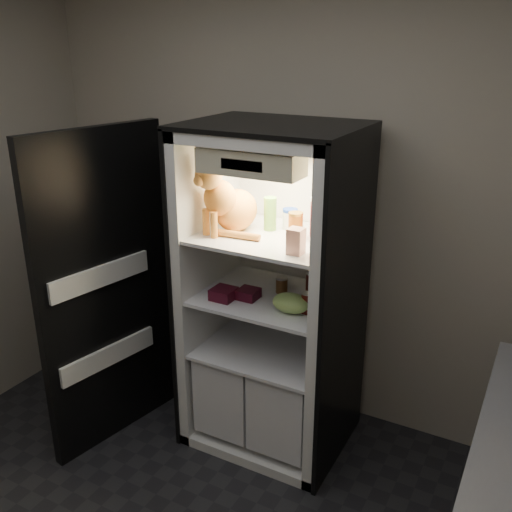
{
  "coord_description": "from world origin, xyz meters",
  "views": [
    {
      "loc": [
        1.3,
        -1.25,
        2.26
      ],
      "look_at": [
        -0.08,
        1.32,
        1.16
      ],
      "focal_mm": 40.0,
      "sensor_mm": 36.0,
      "label": 1
    }
  ],
  "objects_px": {
    "refrigerator": "(274,314)",
    "grape_bag": "(291,303)",
    "soda_can_b": "(319,296)",
    "condiment_jar": "(282,285)",
    "berry_box_left": "(224,294)",
    "cream_carton": "(296,241)",
    "soda_can_c": "(307,303)",
    "soda_can_a": "(312,284)",
    "parmesan_shaker": "(270,214)",
    "pepper_jar": "(322,217)",
    "salsa_jar": "(296,225)",
    "mayo_tub": "(290,219)",
    "berry_box_right": "(248,294)",
    "tabby_cat": "(228,203)"
  },
  "relations": [
    {
      "from": "refrigerator",
      "to": "grape_bag",
      "type": "distance_m",
      "value": 0.34
    },
    {
      "from": "soda_can_b",
      "to": "condiment_jar",
      "type": "relative_size",
      "value": 1.36
    },
    {
      "from": "grape_bag",
      "to": "berry_box_left",
      "type": "height_order",
      "value": "grape_bag"
    },
    {
      "from": "cream_carton",
      "to": "grape_bag",
      "type": "relative_size",
      "value": 0.64
    },
    {
      "from": "refrigerator",
      "to": "soda_can_c",
      "type": "xyz_separation_m",
      "value": [
        0.27,
        -0.17,
        0.2
      ]
    },
    {
      "from": "refrigerator",
      "to": "soda_can_b",
      "type": "relative_size",
      "value": 15.2
    },
    {
      "from": "soda_can_a",
      "to": "grape_bag",
      "type": "xyz_separation_m",
      "value": [
        -0.02,
        -0.24,
        -0.02
      ]
    },
    {
      "from": "soda_can_b",
      "to": "condiment_jar",
      "type": "bearing_deg",
      "value": 163.25
    },
    {
      "from": "parmesan_shaker",
      "to": "pepper_jar",
      "type": "relative_size",
      "value": 0.87
    },
    {
      "from": "salsa_jar",
      "to": "grape_bag",
      "type": "bearing_deg",
      "value": -70.61
    },
    {
      "from": "soda_can_a",
      "to": "soda_can_b",
      "type": "bearing_deg",
      "value": -52.51
    },
    {
      "from": "mayo_tub",
      "to": "salsa_jar",
      "type": "xyz_separation_m",
      "value": [
        0.09,
        -0.12,
        0.01
      ]
    },
    {
      "from": "soda_can_a",
      "to": "grape_bag",
      "type": "distance_m",
      "value": 0.24
    },
    {
      "from": "berry_box_right",
      "to": "soda_can_c",
      "type": "bearing_deg",
      "value": -1.41
    },
    {
      "from": "cream_carton",
      "to": "grape_bag",
      "type": "bearing_deg",
      "value": 128.69
    },
    {
      "from": "condiment_jar",
      "to": "grape_bag",
      "type": "relative_size",
      "value": 0.46
    },
    {
      "from": "cream_carton",
      "to": "berry_box_left",
      "type": "distance_m",
      "value": 0.58
    },
    {
      "from": "tabby_cat",
      "to": "soda_can_a",
      "type": "bearing_deg",
      "value": 39.4
    },
    {
      "from": "parmesan_shaker",
      "to": "cream_carton",
      "type": "relative_size",
      "value": 1.43
    },
    {
      "from": "condiment_jar",
      "to": "berry_box_left",
      "type": "distance_m",
      "value": 0.33
    },
    {
      "from": "parmesan_shaker",
      "to": "berry_box_right",
      "type": "height_order",
      "value": "parmesan_shaker"
    },
    {
      "from": "soda_can_c",
      "to": "refrigerator",
      "type": "bearing_deg",
      "value": 148.29
    },
    {
      "from": "salsa_jar",
      "to": "berry_box_right",
      "type": "xyz_separation_m",
      "value": [
        -0.22,
        -0.12,
        -0.39
      ]
    },
    {
      "from": "soda_can_b",
      "to": "berry_box_right",
      "type": "distance_m",
      "value": 0.39
    },
    {
      "from": "pepper_jar",
      "to": "berry_box_left",
      "type": "relative_size",
      "value": 1.7
    },
    {
      "from": "mayo_tub",
      "to": "soda_can_c",
      "type": "bearing_deg",
      "value": -48.47
    },
    {
      "from": "pepper_jar",
      "to": "berry_box_right",
      "type": "height_order",
      "value": "pepper_jar"
    },
    {
      "from": "soda_can_b",
      "to": "grape_bag",
      "type": "xyz_separation_m",
      "value": [
        -0.11,
        -0.12,
        -0.01
      ]
    },
    {
      "from": "refrigerator",
      "to": "pepper_jar",
      "type": "height_order",
      "value": "refrigerator"
    },
    {
      "from": "berry_box_left",
      "to": "berry_box_right",
      "type": "xyz_separation_m",
      "value": [
        0.12,
        0.07,
        -0.0
      ]
    },
    {
      "from": "mayo_tub",
      "to": "berry_box_right",
      "type": "xyz_separation_m",
      "value": [
        -0.13,
        -0.24,
        -0.38
      ]
    },
    {
      "from": "mayo_tub",
      "to": "soda_can_b",
      "type": "relative_size",
      "value": 0.93
    },
    {
      "from": "pepper_jar",
      "to": "condiment_jar",
      "type": "xyz_separation_m",
      "value": [
        -0.2,
        -0.05,
        -0.41
      ]
    },
    {
      "from": "refrigerator",
      "to": "tabby_cat",
      "type": "xyz_separation_m",
      "value": [
        -0.23,
        -0.11,
        0.66
      ]
    },
    {
      "from": "mayo_tub",
      "to": "cream_carton",
      "type": "relative_size",
      "value": 0.9
    },
    {
      "from": "cream_carton",
      "to": "soda_can_b",
      "type": "height_order",
      "value": "cream_carton"
    },
    {
      "from": "parmesan_shaker",
      "to": "cream_carton",
      "type": "xyz_separation_m",
      "value": [
        0.28,
        -0.27,
        -0.03
      ]
    },
    {
      "from": "refrigerator",
      "to": "berry_box_left",
      "type": "relative_size",
      "value": 15.29
    },
    {
      "from": "parmesan_shaker",
      "to": "soda_can_a",
      "type": "bearing_deg",
      "value": 5.38
    },
    {
      "from": "salsa_jar",
      "to": "refrigerator",
      "type": "bearing_deg",
      "value": 165.72
    },
    {
      "from": "condiment_jar",
      "to": "parmesan_shaker",
      "type": "bearing_deg",
      "value": 168.25
    },
    {
      "from": "parmesan_shaker",
      "to": "cream_carton",
      "type": "height_order",
      "value": "parmesan_shaker"
    },
    {
      "from": "pepper_jar",
      "to": "condiment_jar",
      "type": "height_order",
      "value": "pepper_jar"
    },
    {
      "from": "cream_carton",
      "to": "berry_box_left",
      "type": "height_order",
      "value": "cream_carton"
    },
    {
      "from": "cream_carton",
      "to": "berry_box_left",
      "type": "xyz_separation_m",
      "value": [
        -0.43,
        0.03,
        -0.38
      ]
    },
    {
      "from": "parmesan_shaker",
      "to": "tabby_cat",
      "type": "bearing_deg",
      "value": -144.08
    },
    {
      "from": "parmesan_shaker",
      "to": "grape_bag",
      "type": "distance_m",
      "value": 0.51
    },
    {
      "from": "mayo_tub",
      "to": "soda_can_c",
      "type": "distance_m",
      "value": 0.49
    },
    {
      "from": "salsa_jar",
      "to": "berry_box_right",
      "type": "bearing_deg",
      "value": -150.23
    },
    {
      "from": "berry_box_right",
      "to": "grape_bag",
      "type": "bearing_deg",
      "value": -7.99
    }
  ]
}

